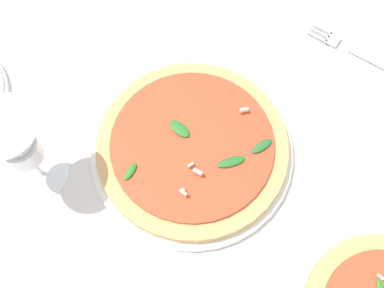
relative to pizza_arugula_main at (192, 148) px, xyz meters
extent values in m
plane|color=silver|center=(-0.02, 0.02, -0.02)|extent=(6.00, 6.00, 0.00)
cylinder|color=white|center=(0.00, 0.00, -0.01)|extent=(0.31, 0.31, 0.01)
cylinder|color=tan|center=(0.00, 0.00, 0.00)|extent=(0.29, 0.29, 0.02)
cylinder|color=#C64728|center=(0.00, 0.00, 0.02)|extent=(0.24, 0.24, 0.01)
ellipsoid|color=#2C7425|center=(0.08, 0.06, 0.02)|extent=(0.02, 0.03, 0.01)
ellipsoid|color=#276A25|center=(-0.06, 0.03, 0.02)|extent=(0.04, 0.03, 0.01)
ellipsoid|color=#26642B|center=(-0.10, -0.01, 0.02)|extent=(0.04, 0.03, 0.01)
ellipsoid|color=#2A6E28|center=(0.02, -0.02, 0.02)|extent=(0.04, 0.04, 0.01)
cube|color=#EFE5C6|center=(-0.07, -0.06, 0.03)|extent=(0.01, 0.01, 0.01)
cube|color=#EFE5C6|center=(0.00, 0.04, 0.03)|extent=(0.01, 0.01, 0.00)
cube|color=#EFE5C6|center=(0.00, 0.08, 0.03)|extent=(0.01, 0.01, 0.01)
cube|color=#EFE5C6|center=(0.00, 0.08, 0.03)|extent=(0.00, 0.01, 0.00)
cube|color=#EFE5C6|center=(-0.02, 0.05, 0.03)|extent=(0.01, 0.01, 0.01)
cube|color=#EFE5C6|center=(-0.27, 0.15, 0.03)|extent=(0.01, 0.01, 0.01)
cylinder|color=white|center=(0.22, 0.07, -0.01)|extent=(0.08, 0.08, 0.00)
cylinder|color=white|center=(0.22, 0.07, 0.02)|extent=(0.01, 0.01, 0.06)
cone|color=white|center=(0.22, 0.07, 0.10)|extent=(0.09, 0.09, 0.09)
cylinder|color=white|center=(0.22, 0.07, 0.07)|extent=(0.05, 0.05, 0.03)
cube|color=silver|center=(-0.26, -0.21, -0.01)|extent=(0.14, 0.11, 0.01)
cube|color=silver|center=(-0.29, -0.20, -0.01)|extent=(0.12, 0.06, 0.00)
cube|color=silver|center=(-0.21, -0.24, -0.01)|extent=(0.03, 0.03, 0.00)
cube|color=silver|center=(-0.18, -0.26, -0.01)|extent=(0.04, 0.02, 0.00)
cube|color=silver|center=(-0.18, -0.25, -0.01)|extent=(0.04, 0.02, 0.00)
cube|color=silver|center=(-0.18, -0.24, -0.01)|extent=(0.04, 0.02, 0.00)
camera|label=1|loc=(-0.04, 0.27, 0.62)|focal=42.00mm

